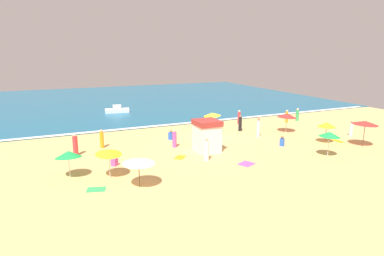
{
  "coord_description": "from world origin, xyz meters",
  "views": [
    {
      "loc": [
        -15.03,
        -28.72,
        8.44
      ],
      "look_at": [
        -1.76,
        0.97,
        0.8
      ],
      "focal_mm": 31.06,
      "sensor_mm": 36.0,
      "label": 1
    }
  ],
  "objects": [
    {
      "name": "beach_umbrella_7",
      "position": [
        -13.95,
        -5.94,
        1.65
      ],
      "size": [
        1.86,
        1.9,
        1.98
      ],
      "color": "silver",
      "rests_on": "ground_plane"
    },
    {
      "name": "beach_towel_2",
      "position": [
        -12.64,
        -8.77,
        0.01
      ],
      "size": [
        1.33,
        1.11,
        0.01
      ],
      "color": "green",
      "rests_on": "ground_plane"
    },
    {
      "name": "beachgoer_5",
      "position": [
        -4.2,
        0.45,
        0.41
      ],
      "size": [
        0.6,
        0.6,
        0.95
      ],
      "color": "blue",
      "rests_on": "ground_plane"
    },
    {
      "name": "small_boat_0",
      "position": [
        -6.13,
        16.38,
        0.45
      ],
      "size": [
        3.37,
        1.74,
        1.05
      ],
      "color": "white",
      "rests_on": "ocean_water"
    },
    {
      "name": "beach_umbrella_4",
      "position": [
        -10.06,
        -9.46,
        1.73
      ],
      "size": [
        2.89,
        2.89,
        1.91
      ],
      "color": "#4C3823",
      "rests_on": "ground_plane"
    },
    {
      "name": "beachgoer_8",
      "position": [
        -10.78,
        0.34,
        0.79
      ],
      "size": [
        0.36,
        0.36,
        1.68
      ],
      "color": "orange",
      "rests_on": "ground_plane"
    },
    {
      "name": "beach_towel_1",
      "position": [
        10.07,
        -6.37,
        0.01
      ],
      "size": [
        0.77,
        1.62,
        0.01
      ],
      "color": "orange",
      "rests_on": "ground_plane"
    },
    {
      "name": "beach_towel_3",
      "position": [
        -5.49,
        -5.01,
        0.01
      ],
      "size": [
        1.32,
        1.34,
        0.01
      ],
      "color": "orange",
      "rests_on": "ground_plane"
    },
    {
      "name": "beach_umbrella_3",
      "position": [
        10.72,
        -8.78,
        2.17
      ],
      "size": [
        2.97,
        2.97,
        2.38
      ],
      "color": "#4C3823",
      "rests_on": "ground_plane"
    },
    {
      "name": "beachgoer_9",
      "position": [
        3.77,
        0.75,
        0.81
      ],
      "size": [
        0.38,
        0.38,
        1.73
      ],
      "color": "black",
      "rests_on": "ground_plane"
    },
    {
      "name": "beach_umbrella_2",
      "position": [
        0.56,
        1.07,
        1.99
      ],
      "size": [
        1.95,
        1.93,
        2.22
      ],
      "color": "#4C3823",
      "rests_on": "ground_plane"
    },
    {
      "name": "beach_umbrella_6",
      "position": [
        7.9,
        -1.72,
        1.81
      ],
      "size": [
        2.37,
        2.35,
        2.07
      ],
      "color": "silver",
      "rests_on": "ground_plane"
    },
    {
      "name": "beachgoer_3",
      "position": [
        -3.88,
        -6.54,
        0.85
      ],
      "size": [
        0.4,
        0.4,
        1.83
      ],
      "color": "white",
      "rests_on": "ground_plane"
    },
    {
      "name": "beachgoer_7",
      "position": [
        -4.84,
        -2.11,
        0.73
      ],
      "size": [
        0.51,
        0.51,
        1.58
      ],
      "color": "#D84CA5",
      "rests_on": "ground_plane"
    },
    {
      "name": "beach_umbrella_1",
      "position": [
        5.59,
        -9.67,
        1.86
      ],
      "size": [
        1.96,
        1.95,
        2.11
      ],
      "color": "silver",
      "rests_on": "ground_plane"
    },
    {
      "name": "beachgoer_11",
      "position": [
        4.17,
        -5.69,
        0.4
      ],
      "size": [
        0.53,
        0.53,
        0.91
      ],
      "color": "blue",
      "rests_on": "ground_plane"
    },
    {
      "name": "ground_plane",
      "position": [
        0.0,
        0.0,
        0.0
      ],
      "size": [
        60.0,
        60.0,
        0.0
      ],
      "primitive_type": "plane",
      "color": "#E5B26B"
    },
    {
      "name": "beach_umbrella_0",
      "position": [
        -11.47,
        -7.1,
        1.83
      ],
      "size": [
        2.3,
        2.31,
        2.09
      ],
      "color": "silver",
      "rests_on": "ground_plane"
    },
    {
      "name": "wave_breaker_foam",
      "position": [
        0.0,
        6.3,
        0.1
      ],
      "size": [
        57.0,
        0.7,
        0.01
      ],
      "primitive_type": "cube",
      "color": "white",
      "rests_on": "ocean_water"
    },
    {
      "name": "beachgoer_4",
      "position": [
        12.79,
        -5.68,
        0.72
      ],
      "size": [
        0.51,
        0.51,
        1.54
      ],
      "color": "white",
      "rests_on": "ground_plane"
    },
    {
      "name": "beachgoer_12",
      "position": [
        -13.11,
        -1.05,
        0.86
      ],
      "size": [
        0.55,
        0.55,
        1.86
      ],
      "color": "red",
      "rests_on": "ground_plane"
    },
    {
      "name": "lifeguard_cabana",
      "position": [
        -2.74,
        -4.32,
        1.39
      ],
      "size": [
        1.99,
        2.17,
        2.71
      ],
      "color": "white",
      "rests_on": "ground_plane"
    },
    {
      "name": "beachgoer_2",
      "position": [
        12.94,
        2.35,
        0.72
      ],
      "size": [
        0.51,
        0.51,
        1.56
      ],
      "color": "green",
      "rests_on": "ground_plane"
    },
    {
      "name": "beachgoer_1",
      "position": [
        5.53,
        3.78,
        0.77
      ],
      "size": [
        0.48,
        0.48,
        1.63
      ],
      "color": "red",
      "rests_on": "ground_plane"
    },
    {
      "name": "beach_towel_0",
      "position": [
        -1.47,
        -8.53,
        0.01
      ],
      "size": [
        1.5,
        1.4,
        0.01
      ],
      "color": "#D84CA5",
      "rests_on": "ground_plane"
    },
    {
      "name": "ocean_water",
      "position": [
        0.0,
        28.0,
        0.05
      ],
      "size": [
        60.0,
        44.0,
        0.1
      ],
      "primitive_type": "cube",
      "color": "#196084",
      "rests_on": "ground_plane"
    },
    {
      "name": "beach_umbrella_5",
      "position": [
        8.43,
        -6.61,
        1.77
      ],
      "size": [
        1.75,
        1.74,
        1.99
      ],
      "color": "#4C3823",
      "rests_on": "ground_plane"
    },
    {
      "name": "beachgoer_10",
      "position": [
        4.06,
        -2.15,
        0.92
      ],
      "size": [
        0.47,
        0.47,
        1.93
      ],
      "color": "white",
      "rests_on": "ground_plane"
    },
    {
      "name": "beachgoer_0",
      "position": [
        11.08,
        2.07,
        0.74
      ],
      "size": [
        0.41,
        0.41,
        1.56
      ],
      "color": "orange",
      "rests_on": "ground_plane"
    },
    {
      "name": "beachgoer_6",
      "position": [
        -10.72,
        -4.81,
        0.33
      ],
      "size": [
        0.56,
        0.56,
        0.78
      ],
      "color": "#D84CA5",
      "rests_on": "ground_plane"
    }
  ]
}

